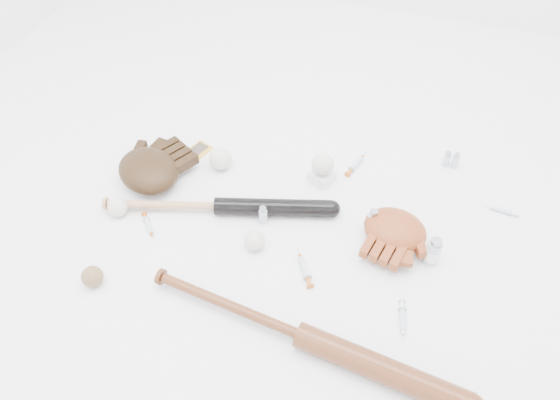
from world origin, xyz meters
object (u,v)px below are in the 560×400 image
(bat_wood, at_px, (301,335))
(pedestal, at_px, (322,176))
(bat_dark, at_px, (217,206))
(glove_dark, at_px, (148,170))

(bat_wood, bearing_deg, pedestal, 106.94)
(bat_dark, height_order, pedestal, bat_dark)
(pedestal, bearing_deg, glove_dark, -161.60)
(glove_dark, bearing_deg, bat_wood, -2.89)
(bat_dark, xyz_separation_m, glove_dark, (-0.28, 0.06, 0.02))
(glove_dark, bearing_deg, pedestal, 47.54)
(pedestal, bearing_deg, bat_wood, -79.60)
(bat_wood, relative_size, glove_dark, 3.47)
(bat_wood, height_order, glove_dark, glove_dark)
(pedestal, bearing_deg, bat_dark, -138.89)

